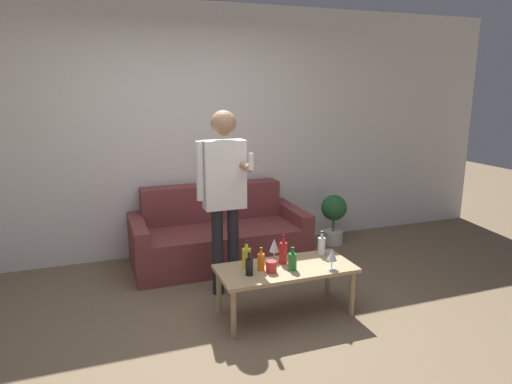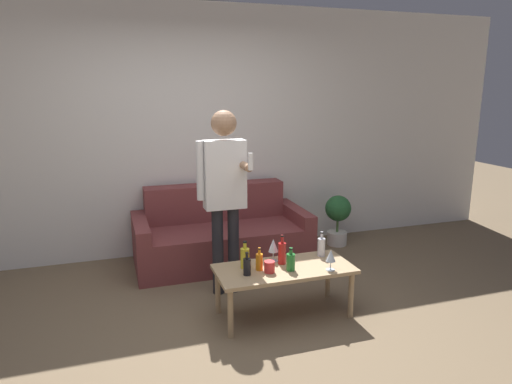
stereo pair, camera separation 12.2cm
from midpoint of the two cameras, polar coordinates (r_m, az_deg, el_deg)
ground_plane at (r=3.52m, az=-3.44°, el=-18.34°), size 16.00×16.00×0.00m
wall_back at (r=5.04m, az=-10.41°, el=7.35°), size 8.00×0.06×2.70m
couch at (r=4.90m, az=-5.46°, el=-5.45°), size 1.81×0.86×0.79m
coffee_table at (r=3.73m, az=2.77°, el=-10.00°), size 1.10×0.50×0.42m
bottle_orange at (r=3.64m, az=3.61°, el=-8.60°), size 0.07×0.07×0.19m
bottle_green at (r=3.63m, az=-0.34°, el=-8.65°), size 0.06×0.06×0.18m
bottle_dark at (r=3.67m, az=-2.16°, el=-8.18°), size 0.07×0.07×0.22m
bottle_yellow at (r=3.96m, az=7.32°, el=-6.68°), size 0.06×0.06×0.22m
bottle_red at (r=3.75m, az=2.48°, el=-7.53°), size 0.07×0.07×0.24m
bottle_clear at (r=3.54m, az=-1.85°, el=-9.26°), size 0.06×0.06×0.18m
wine_glass_near at (r=3.67m, az=8.55°, el=-7.84°), size 0.08×0.08×0.17m
wine_glass_far at (r=3.79m, az=1.37°, el=-6.75°), size 0.08×0.08×0.19m
cup_on_table at (r=3.60m, az=0.96°, el=-9.32°), size 0.08×0.08×0.09m
person_standing_front at (r=3.95m, az=-4.90°, el=0.72°), size 0.42×0.41×1.64m
potted_plant at (r=5.45m, az=9.06°, el=-2.81°), size 0.30×0.30×0.60m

